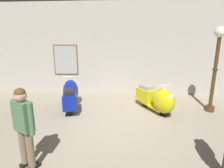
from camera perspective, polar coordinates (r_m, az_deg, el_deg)
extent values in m
plane|color=gray|center=(4.89, 1.41, -14.11)|extent=(60.00, 60.00, 0.00)
cube|color=#ADA89E|center=(7.71, 2.84, 11.03)|extent=(18.00, 0.20, 3.83)
cube|color=brown|center=(8.06, -14.53, 7.48)|extent=(1.05, 0.03, 1.29)
cube|color=#9E9E9E|center=(8.04, -14.57, 7.46)|extent=(0.97, 0.01, 1.21)
cylinder|color=black|center=(6.77, -12.90, -4.43)|extent=(0.19, 0.43, 0.42)
cylinder|color=silver|center=(6.77, -12.90, -4.43)|extent=(0.15, 0.21, 0.19)
cylinder|color=black|center=(5.83, -13.18, -7.47)|extent=(0.19, 0.43, 0.42)
cylinder|color=silver|center=(5.83, -13.18, -7.47)|extent=(0.15, 0.21, 0.19)
cube|color=navy|center=(6.30, -13.02, -6.02)|extent=(0.63, 1.06, 0.05)
ellipsoid|color=navy|center=(6.63, -13.05, -2.11)|extent=(0.76, 1.00, 0.80)
cube|color=navy|center=(5.79, -13.29, -5.19)|extent=(0.60, 0.80, 0.46)
cube|color=black|center=(5.70, -13.45, -2.38)|extent=(0.42, 0.57, 0.13)
sphere|color=silver|center=(6.87, -13.08, 0.32)|extent=(0.16, 0.16, 0.16)
cylinder|color=silver|center=(6.58, -13.22, 1.04)|extent=(0.05, 0.05, 0.29)
cylinder|color=silver|center=(6.55, -13.29, 2.30)|extent=(0.46, 0.15, 0.03)
cube|color=silver|center=(6.67, -15.33, -2.65)|extent=(0.20, 0.69, 0.03)
cylinder|color=black|center=(5.75, 16.20, -8.05)|extent=(0.27, 0.39, 0.40)
cylinder|color=silver|center=(5.75, 16.20, -8.05)|extent=(0.17, 0.21, 0.18)
cylinder|color=black|center=(6.45, 10.54, -5.33)|extent=(0.27, 0.39, 0.40)
cylinder|color=silver|center=(6.45, 10.54, -5.33)|extent=(0.17, 0.21, 0.18)
cube|color=gold|center=(6.10, 13.19, -6.80)|extent=(0.79, 1.01, 0.05)
ellipsoid|color=gold|center=(5.69, 16.06, -5.20)|extent=(0.88, 1.00, 0.77)
cube|color=gold|center=(6.35, 10.84, -3.54)|extent=(0.69, 0.80, 0.44)
cube|color=gray|center=(6.27, 10.96, -1.08)|extent=(0.49, 0.56, 0.12)
sphere|color=silver|center=(5.43, 18.18, -3.93)|extent=(0.15, 0.15, 0.15)
cylinder|color=silver|center=(5.57, 16.50, -1.86)|extent=(0.04, 0.04, 0.28)
cylinder|color=silver|center=(5.53, 16.60, -0.45)|extent=(0.40, 0.25, 0.03)
cylinder|color=#472D19|center=(6.79, 28.74, -6.87)|extent=(0.28, 0.28, 0.18)
cylinder|color=#472D19|center=(6.50, 29.95, 3.03)|extent=(0.11, 0.11, 2.20)
torus|color=#472D19|center=(6.49, 30.07, 3.99)|extent=(0.19, 0.19, 0.04)
sphere|color=white|center=(6.43, 31.32, 14.02)|extent=(0.33, 0.33, 0.33)
cube|color=black|center=(3.87, -23.77, -23.14)|extent=(0.19, 0.26, 0.07)
cylinder|color=#72604C|center=(3.63, -24.68, -17.97)|extent=(0.13, 0.13, 0.76)
cube|color=black|center=(4.01, -25.61, -21.90)|extent=(0.19, 0.26, 0.07)
cylinder|color=#72604C|center=(3.79, -26.52, -16.84)|extent=(0.13, 0.13, 0.76)
cube|color=#4C724C|center=(3.46, -26.61, -9.19)|extent=(0.40, 0.32, 0.54)
cylinder|color=#4C724C|center=(3.29, -24.50, -10.29)|extent=(0.08, 0.08, 0.55)
cylinder|color=#4C724C|center=(3.64, -28.49, -8.46)|extent=(0.08, 0.08, 0.55)
sphere|color=tan|center=(3.35, -27.28, -3.42)|extent=(0.20, 0.20, 0.20)
sphere|color=brown|center=(3.33, -27.37, -2.67)|extent=(0.19, 0.19, 0.19)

